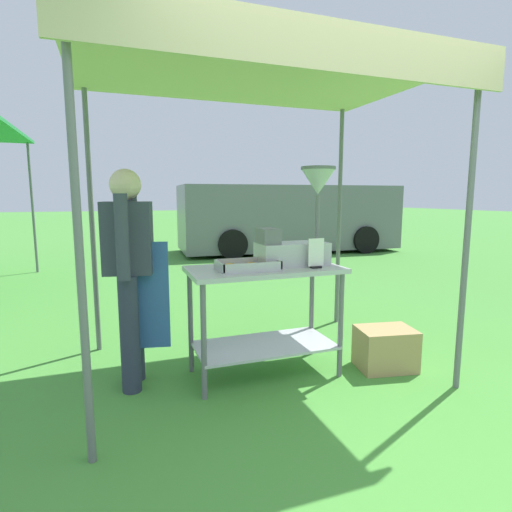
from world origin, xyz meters
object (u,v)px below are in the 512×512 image
object	(u,v)px
menu_sign	(316,256)
vendor	(130,268)
supply_crate	(385,348)
donut_tray	(246,267)
donut_fryer	(299,228)
stall_canopy	(261,80)
van_grey	(289,217)
donut_cart	(265,298)

from	to	relation	value
menu_sign	vendor	size ratio (longest dim) A/B	0.14
supply_crate	donut_tray	bearing A→B (deg)	170.51
donut_fryer	vendor	bearing A→B (deg)	174.89
vendor	supply_crate	distance (m)	2.14
donut_tray	supply_crate	xyz separation A→B (m)	(1.15, -0.19, -0.72)
donut_fryer	vendor	distance (m)	1.33
supply_crate	vendor	bearing A→B (deg)	168.72
donut_fryer	stall_canopy	bearing A→B (deg)	168.10
supply_crate	van_grey	distance (m)	7.40
donut_cart	supply_crate	world-z (taller)	donut_cart
donut_tray	donut_cart	bearing A→B (deg)	16.94
van_grey	stall_canopy	bearing A→B (deg)	-116.18
menu_sign	van_grey	world-z (taller)	van_grey
stall_canopy	supply_crate	world-z (taller)	stall_canopy
stall_canopy	vendor	world-z (taller)	stall_canopy
donut_cart	donut_fryer	bearing A→B (deg)	6.51
donut_tray	van_grey	world-z (taller)	van_grey
donut_tray	menu_sign	bearing A→B (deg)	-11.86
donut_tray	donut_fryer	size ratio (longest dim) A/B	0.58
stall_canopy	van_grey	distance (m)	7.55
donut_tray	van_grey	size ratio (longest dim) A/B	0.08
stall_canopy	supply_crate	distance (m)	2.35
donut_fryer	van_grey	xyz separation A→B (m)	(2.97, 6.72, -0.29)
donut_fryer	supply_crate	size ratio (longest dim) A/B	1.55
donut_tray	vendor	size ratio (longest dim) A/B	0.28
donut_fryer	menu_sign	distance (m)	0.28
menu_sign	supply_crate	distance (m)	1.01
donut_cart	vendor	bearing A→B (deg)	171.35
supply_crate	van_grey	world-z (taller)	van_grey
menu_sign	donut_cart	bearing A→B (deg)	155.80
stall_canopy	menu_sign	world-z (taller)	stall_canopy
donut_cart	donut_fryer	xyz separation A→B (m)	(0.31, 0.03, 0.54)
donut_fryer	menu_sign	world-z (taller)	donut_fryer
stall_canopy	donut_tray	world-z (taller)	stall_canopy
stall_canopy	supply_crate	size ratio (longest dim) A/B	5.42
menu_sign	donut_fryer	bearing A→B (deg)	105.06
donut_fryer	supply_crate	distance (m)	1.23
donut_cart	vendor	xyz separation A→B (m)	(-0.99, 0.15, 0.28)
stall_canopy	vendor	bearing A→B (deg)	177.02
stall_canopy	menu_sign	xyz separation A→B (m)	(0.36, -0.26, -1.31)
menu_sign	stall_canopy	bearing A→B (deg)	144.00
donut_fryer	van_grey	world-z (taller)	van_grey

